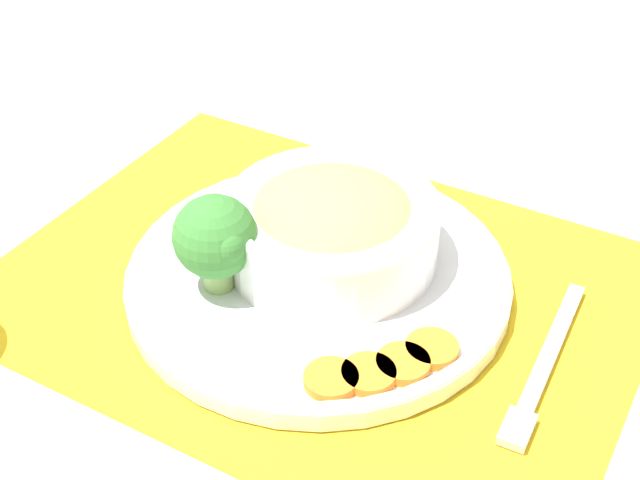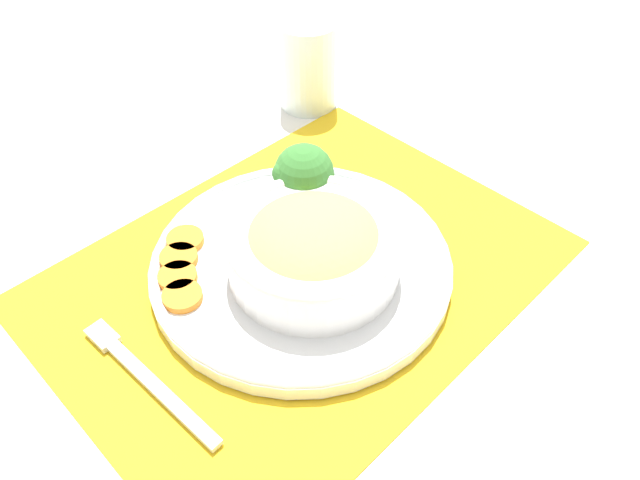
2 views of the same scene
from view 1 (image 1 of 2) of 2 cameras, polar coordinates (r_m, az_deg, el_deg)
ground_plane at (r=0.74m, az=-0.12°, el=-3.15°), size 4.00×4.00×0.00m
placemat at (r=0.73m, az=-0.12°, el=-3.03°), size 0.54×0.42×0.00m
plate at (r=0.73m, az=-0.12°, el=-2.23°), size 0.31×0.31×0.02m
bowl at (r=0.71m, az=0.90°, el=0.97°), size 0.17×0.17×0.07m
broccoli_floret at (r=0.68m, az=-6.71°, el=0.14°), size 0.07×0.07×0.08m
carrot_slice_near at (r=0.63m, az=0.71°, el=-8.91°), size 0.04×0.04×0.01m
carrot_slice_middle at (r=0.63m, az=3.14°, el=-8.58°), size 0.04×0.04×0.01m
carrot_slice_far at (r=0.64m, az=5.33°, el=-7.90°), size 0.04×0.04×0.01m
carrot_slice_extra at (r=0.65m, az=7.17°, el=-6.92°), size 0.04×0.04×0.01m
fork at (r=0.67m, az=13.89°, el=-8.44°), size 0.04×0.18×0.01m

